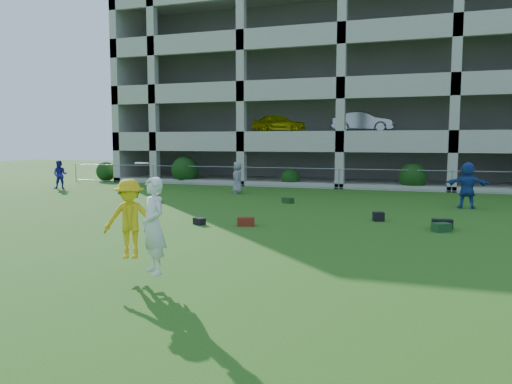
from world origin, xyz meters
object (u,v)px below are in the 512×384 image
(bystander_d, at_px, (467,185))
(frisbee_contest, at_px, (138,221))
(bystander_a, at_px, (60,175))
(bystander_c, at_px, (237,178))
(crate_d, at_px, (378,217))
(parking_garage, at_px, (360,95))

(bystander_d, xyz_separation_m, frisbee_contest, (-6.94, -13.46, 0.24))
(frisbee_contest, bearing_deg, bystander_a, 133.99)
(bystander_c, bearing_deg, bystander_d, 55.42)
(crate_d, bearing_deg, bystander_c, 138.87)
(bystander_d, bearing_deg, bystander_c, -12.03)
(bystander_d, xyz_separation_m, parking_garage, (-6.27, 15.18, 5.07))
(bystander_c, height_order, parking_garage, parking_garage)
(bystander_d, xyz_separation_m, crate_d, (-3.11, -4.45, -0.79))
(bystander_c, relative_size, crate_d, 4.73)
(frisbee_contest, bearing_deg, parking_garage, 88.66)
(bystander_d, height_order, parking_garage, parking_garage)
(bystander_c, distance_m, bystander_d, 11.09)
(bystander_d, distance_m, crate_d, 5.49)
(bystander_c, bearing_deg, bystander_a, -108.18)
(bystander_c, xyz_separation_m, crate_d, (7.74, -6.76, -0.68))
(bystander_c, height_order, crate_d, bystander_c)
(frisbee_contest, bearing_deg, crate_d, 66.97)
(crate_d, distance_m, frisbee_contest, 9.84)
(crate_d, xyz_separation_m, frisbee_contest, (-3.83, -9.00, 1.03))
(bystander_d, height_order, crate_d, bystander_d)
(bystander_a, xyz_separation_m, parking_garage, (15.10, 13.69, 5.20))
(bystander_c, xyz_separation_m, bystander_d, (10.85, -2.31, 0.11))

